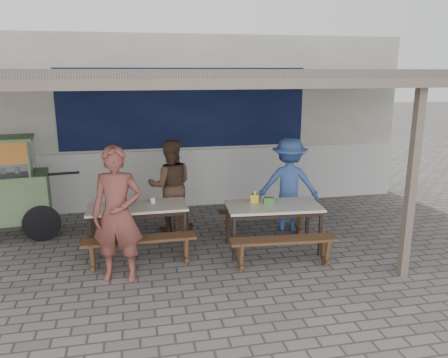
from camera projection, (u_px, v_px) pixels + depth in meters
name	position (u px, v px, depth m)	size (l,w,h in m)	color
ground	(226.00, 263.00, 6.53)	(60.00, 60.00, 0.00)	slate
back_wall	(191.00, 121.00, 9.52)	(9.00, 1.28, 3.50)	beige
warung_roof	(215.00, 76.00, 6.73)	(9.00, 4.21, 2.81)	#5D5750
table_left	(137.00, 210.00, 6.81)	(1.54, 0.71, 0.75)	silver
bench_left_street	(140.00, 245.00, 6.31)	(1.63, 0.30, 0.45)	brown
bench_left_wall	(137.00, 218.00, 7.46)	(1.63, 0.30, 0.45)	brown
table_right	(273.00, 209.00, 6.85)	(1.51, 0.85, 0.75)	silver
bench_right_street	(284.00, 245.00, 6.29)	(1.58, 0.39, 0.45)	brown
bench_right_wall	(264.00, 216.00, 7.57)	(1.58, 0.39, 0.45)	brown
vendor_cart	(0.00, 184.00, 7.31)	(2.12, 1.03, 1.73)	#64895B
patron_street_side	(117.00, 214.00, 5.81)	(0.68, 0.45, 1.86)	brown
patron_wall_side	(171.00, 186.00, 7.70)	(0.80, 0.62, 1.64)	#503729
patron_right_table	(289.00, 184.00, 7.75)	(1.07, 0.62, 1.66)	#3A5AA3
tissue_box	(255.00, 198.00, 6.97)	(0.13, 0.13, 0.13)	yellow
donation_box	(269.00, 201.00, 6.88)	(0.15, 0.10, 0.10)	#3C7E38
condiment_jar	(153.00, 200.00, 6.93)	(0.08, 0.08, 0.09)	white
condiment_bowl	(122.00, 205.00, 6.74)	(0.21, 0.21, 0.05)	silver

